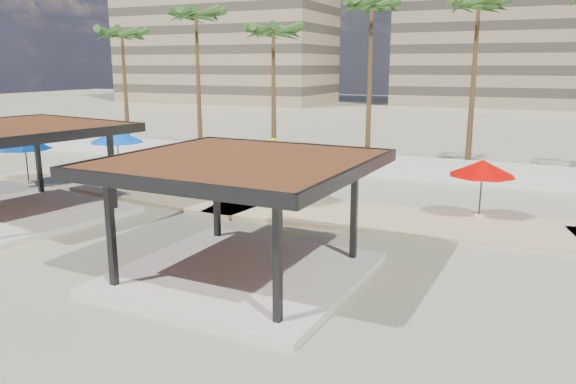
# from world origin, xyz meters

# --- Properties ---
(ground) EXTENTS (200.00, 200.00, 0.00)m
(ground) POSITION_xyz_m (0.00, 0.00, 0.00)
(ground) COLOR tan
(ground) RESTS_ON ground
(promenade) EXTENTS (44.45, 7.97, 0.24)m
(promenade) POSITION_xyz_m (2.00, 7.67, 0.06)
(promenade) COLOR #C6B284
(promenade) RESTS_ON ground
(boundary_wall) EXTENTS (56.00, 0.30, 1.20)m
(boundary_wall) POSITION_xyz_m (0.00, 16.00, 0.60)
(boundary_wall) COLOR silver
(boundary_wall) RESTS_ON ground
(building_west) EXTENTS (34.00, 16.00, 32.40)m
(building_west) POSITION_xyz_m (-42.00, 68.00, 15.27)
(building_west) COLOR #937F60
(building_west) RESTS_ON ground
(building_mid) EXTENTS (38.00, 16.00, 30.40)m
(building_mid) POSITION_xyz_m (4.00, 78.00, 14.27)
(building_mid) COLOR #847259
(building_mid) RESTS_ON ground
(pavilion_central) EXTENTS (7.24, 7.24, 3.54)m
(pavilion_central) POSITION_xyz_m (-0.96, -0.63, 2.11)
(pavilion_central) COLOR beige
(pavilion_central) RESTS_ON ground
(pavilion_west) EXTENTS (8.62, 8.62, 3.76)m
(pavilion_west) POSITION_xyz_m (-12.47, 1.37, 2.24)
(pavilion_west) COLOR beige
(pavilion_west) RESTS_ON ground
(umbrella_a) EXTENTS (2.77, 2.77, 2.40)m
(umbrella_a) POSITION_xyz_m (-16.93, 5.80, 2.24)
(umbrella_a) COLOR beige
(umbrella_a) RESTS_ON promenade
(umbrella_b) EXTENTS (3.66, 3.66, 2.87)m
(umbrella_b) POSITION_xyz_m (-3.67, 7.10, 2.64)
(umbrella_b) COLOR beige
(umbrella_b) RESTS_ON promenade
(umbrella_c) EXTENTS (3.12, 3.12, 2.30)m
(umbrella_c) POSITION_xyz_m (4.71, 8.41, 2.16)
(umbrella_c) COLOR beige
(umbrella_c) RESTS_ON promenade
(umbrella_f) EXTENTS (3.80, 3.80, 2.56)m
(umbrella_f) POSITION_xyz_m (-13.86, 9.04, 2.38)
(umbrella_f) COLOR beige
(umbrella_f) RESTS_ON promenade
(lounger_a) EXTENTS (0.81, 2.44, 0.92)m
(lounger_a) POSITION_xyz_m (-10.17, 7.94, 0.40)
(lounger_a) COLOR white
(lounger_a) RESTS_ON promenade
(palm_a) EXTENTS (3.00, 3.00, 9.04)m
(palm_a) POSITION_xyz_m (-21.00, 18.30, 7.89)
(palm_a) COLOR brown
(palm_a) RESTS_ON ground
(palm_b) EXTENTS (3.00, 3.00, 10.15)m
(palm_b) POSITION_xyz_m (-15.00, 18.70, 8.93)
(palm_b) COLOR brown
(palm_b) RESTS_ON ground
(palm_c) EXTENTS (3.00, 3.00, 8.92)m
(palm_c) POSITION_xyz_m (-9.00, 18.10, 7.78)
(palm_c) COLOR brown
(palm_c) RESTS_ON ground
(palm_d) EXTENTS (3.00, 3.00, 10.28)m
(palm_d) POSITION_xyz_m (-3.00, 18.90, 9.05)
(palm_d) COLOR brown
(palm_d) RESTS_ON ground
(palm_e) EXTENTS (3.00, 3.00, 10.07)m
(palm_e) POSITION_xyz_m (3.00, 18.40, 8.86)
(palm_e) COLOR brown
(palm_e) RESTS_ON ground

